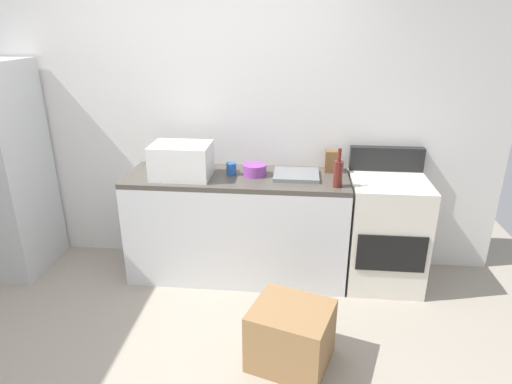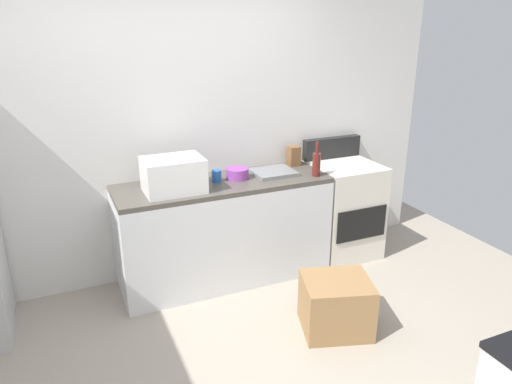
% 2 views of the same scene
% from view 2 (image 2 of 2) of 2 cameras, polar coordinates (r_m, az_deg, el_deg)
% --- Properties ---
extents(ground_plane, '(6.00, 6.00, 0.00)m').
position_cam_2_polar(ground_plane, '(3.37, -1.22, -20.40)').
color(ground_plane, '#9E9384').
extents(wall_back, '(5.00, 0.10, 2.60)m').
position_cam_2_polar(wall_back, '(4.14, -9.71, 7.37)').
color(wall_back, silver).
rests_on(wall_back, ground_plane).
extents(kitchen_counter, '(1.80, 0.60, 0.90)m').
position_cam_2_polar(kitchen_counter, '(4.17, -3.82, -4.62)').
color(kitchen_counter, silver).
rests_on(kitchen_counter, ground_plane).
extents(stove_oven, '(0.60, 0.61, 1.10)m').
position_cam_2_polar(stove_oven, '(4.69, 10.29, -1.86)').
color(stove_oven, silver).
rests_on(stove_oven, ground_plane).
extents(microwave, '(0.46, 0.34, 0.27)m').
position_cam_2_polar(microwave, '(3.79, -9.79, 2.01)').
color(microwave, white).
rests_on(microwave, kitchen_counter).
extents(sink_basin, '(0.36, 0.32, 0.03)m').
position_cam_2_polar(sink_basin, '(4.20, 2.08, 2.38)').
color(sink_basin, slate).
rests_on(sink_basin, kitchen_counter).
extents(wine_bottle, '(0.07, 0.07, 0.30)m').
position_cam_2_polar(wine_bottle, '(4.15, 7.20, 3.37)').
color(wine_bottle, '#591E19').
rests_on(wine_bottle, kitchen_counter).
extents(coffee_mug, '(0.08, 0.08, 0.10)m').
position_cam_2_polar(coffee_mug, '(3.99, -4.71, 1.91)').
color(coffee_mug, '#2659A5').
rests_on(coffee_mug, kitchen_counter).
extents(knife_block, '(0.10, 0.10, 0.18)m').
position_cam_2_polar(knife_block, '(4.44, 4.49, 4.30)').
color(knife_block, brown).
rests_on(knife_block, kitchen_counter).
extents(mixing_bowl, '(0.19, 0.19, 0.09)m').
position_cam_2_polar(mixing_bowl, '(4.07, -2.23, 2.23)').
color(mixing_bowl, purple).
rests_on(mixing_bowl, kitchen_counter).
extents(cardboard_box_medium, '(0.59, 0.56, 0.40)m').
position_cam_2_polar(cardboard_box_medium, '(3.66, 9.48, -13.09)').
color(cardboard_box_medium, olive).
rests_on(cardboard_box_medium, ground_plane).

